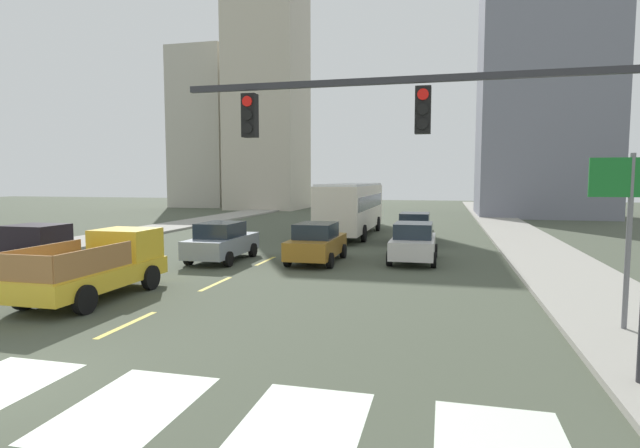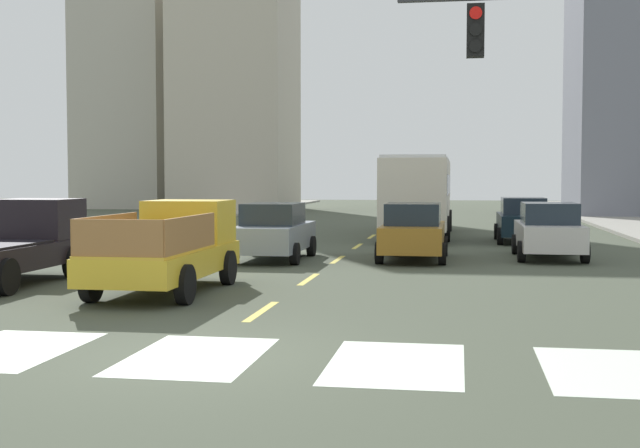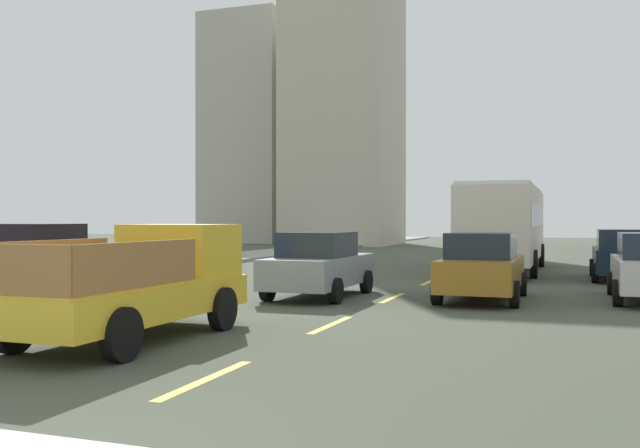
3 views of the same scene
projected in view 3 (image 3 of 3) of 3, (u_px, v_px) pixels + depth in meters
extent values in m
cube|color=gray|center=(98.00, 273.00, 26.36)|extent=(3.70, 110.00, 0.15)
cube|color=#D8C14B|center=(206.00, 379.00, 9.08)|extent=(0.16, 2.40, 0.01)
cube|color=#D8C14B|center=(331.00, 325.00, 13.79)|extent=(0.16, 2.40, 0.01)
cube|color=#D8C14B|center=(392.00, 298.00, 18.50)|extent=(0.16, 2.40, 0.01)
cube|color=#D8C14B|center=(429.00, 282.00, 23.22)|extent=(0.16, 2.40, 0.01)
cube|color=#D8C14B|center=(453.00, 271.00, 27.93)|extent=(0.16, 2.40, 0.01)
cube|color=#D8C14B|center=(470.00, 264.00, 32.64)|extent=(0.16, 2.40, 0.01)
cube|color=#D8C14B|center=(483.00, 258.00, 37.35)|extent=(0.16, 2.40, 0.01)
cube|color=#D8C14B|center=(493.00, 254.00, 42.06)|extent=(0.16, 2.40, 0.01)
cube|color=gold|center=(128.00, 301.00, 11.97)|extent=(1.96, 5.20, 0.56)
cube|color=gold|center=(180.00, 250.00, 13.56)|extent=(1.84, 1.60, 1.00)
cube|color=#19232D|center=(192.00, 240.00, 13.98)|extent=(1.72, 0.08, 0.56)
cube|color=gold|center=(92.00, 288.00, 11.07)|extent=(1.84, 3.30, 0.06)
cylinder|color=black|center=(132.00, 305.00, 13.77)|extent=(0.22, 0.80, 0.80)
cylinder|color=black|center=(223.00, 309.00, 13.11)|extent=(0.22, 0.80, 0.80)
cylinder|color=black|center=(13.00, 328.00, 10.83)|extent=(0.22, 0.80, 0.80)
cylinder|color=black|center=(122.00, 335.00, 10.17)|extent=(0.22, 0.80, 0.80)
cube|color=olive|center=(45.00, 262.00, 11.37)|extent=(0.06, 3.17, 0.70)
cube|color=olive|center=(141.00, 264.00, 10.76)|extent=(0.06, 3.17, 0.70)
cube|color=olive|center=(17.00, 270.00, 9.57)|extent=(1.80, 0.06, 0.70)
cube|color=black|center=(29.00, 247.00, 15.50)|extent=(1.84, 1.60, 1.00)
cube|color=#19232D|center=(43.00, 238.00, 15.91)|extent=(1.72, 0.08, 0.56)
cylinder|color=black|center=(62.00, 297.00, 15.04)|extent=(0.22, 0.80, 0.80)
cube|color=beige|center=(505.00, 225.00, 27.87)|extent=(2.50, 10.80, 2.70)
cube|color=#19232D|center=(505.00, 216.00, 27.86)|extent=(2.52, 9.94, 0.80)
cube|color=silver|center=(505.00, 189.00, 27.86)|extent=(2.40, 10.37, 0.12)
cylinder|color=black|center=(483.00, 254.00, 31.45)|extent=(0.22, 1.00, 1.00)
cylinder|color=black|center=(541.00, 255.00, 30.61)|extent=(0.22, 1.00, 1.00)
cylinder|color=black|center=(462.00, 263.00, 25.50)|extent=(0.22, 1.00, 1.00)
cylinder|color=black|center=(534.00, 264.00, 24.66)|extent=(0.22, 1.00, 1.00)
cube|color=#9B681F|center=(482.00, 273.00, 18.02)|extent=(1.80, 4.40, 0.76)
cube|color=#1E2833|center=(481.00, 245.00, 17.87)|extent=(1.58, 2.11, 0.64)
cylinder|color=black|center=(455.00, 282.00, 19.61)|extent=(0.22, 0.64, 0.64)
cylinder|color=black|center=(522.00, 284.00, 19.00)|extent=(0.22, 0.64, 0.64)
cylinder|color=black|center=(437.00, 292.00, 17.04)|extent=(0.22, 0.64, 0.64)
cylinder|color=black|center=(514.00, 294.00, 16.43)|extent=(0.22, 0.64, 0.64)
cylinder|color=black|center=(612.00, 283.00, 19.30)|extent=(0.22, 0.64, 0.64)
cylinder|color=black|center=(618.00, 293.00, 16.73)|extent=(0.22, 0.64, 0.64)
cube|color=gray|center=(320.00, 270.00, 18.77)|extent=(1.80, 4.40, 0.76)
cube|color=#1E2833|center=(318.00, 244.00, 18.63)|extent=(1.58, 2.11, 0.64)
cylinder|color=black|center=(306.00, 280.00, 20.36)|extent=(0.22, 0.64, 0.64)
cylinder|color=black|center=(366.00, 282.00, 19.76)|extent=(0.22, 0.64, 0.64)
cylinder|color=black|center=(268.00, 288.00, 17.79)|extent=(0.22, 0.64, 0.64)
cylinder|color=black|center=(336.00, 291.00, 17.19)|extent=(0.22, 0.64, 0.64)
cube|color=black|center=(623.00, 260.00, 23.92)|extent=(1.80, 4.40, 0.76)
cube|color=#1E2833|center=(623.00, 239.00, 23.77)|extent=(1.58, 2.11, 0.64)
cylinder|color=black|center=(593.00, 268.00, 25.51)|extent=(0.22, 0.64, 0.64)
cylinder|color=black|center=(595.00, 273.00, 22.94)|extent=(0.22, 0.64, 0.64)
cube|color=#B0AB9D|center=(256.00, 132.00, 64.67)|extent=(7.25, 9.15, 20.13)
cube|color=#BCB39F|center=(344.00, 52.00, 57.77)|extent=(8.33, 8.69, 31.44)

